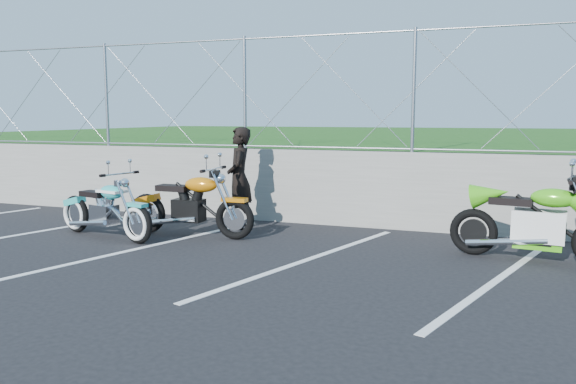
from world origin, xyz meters
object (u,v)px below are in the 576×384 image
(sportbike_green, at_px, (537,225))
(cruiser_turquoise, at_px, (106,211))
(person_standing, at_px, (239,178))
(naked_orange, at_px, (191,207))

(sportbike_green, bearing_deg, cruiser_turquoise, -165.09)
(sportbike_green, bearing_deg, person_standing, 179.66)
(cruiser_turquoise, relative_size, sportbike_green, 0.96)
(cruiser_turquoise, distance_m, person_standing, 2.20)
(cruiser_turquoise, height_order, sportbike_green, sportbike_green)
(naked_orange, height_order, sportbike_green, sportbike_green)
(cruiser_turquoise, xyz_separation_m, person_standing, (1.64, 1.40, 0.44))
(person_standing, bearing_deg, sportbike_green, 60.88)
(cruiser_turquoise, height_order, naked_orange, naked_orange)
(cruiser_turquoise, xyz_separation_m, sportbike_green, (6.19, 0.69, 0.06))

